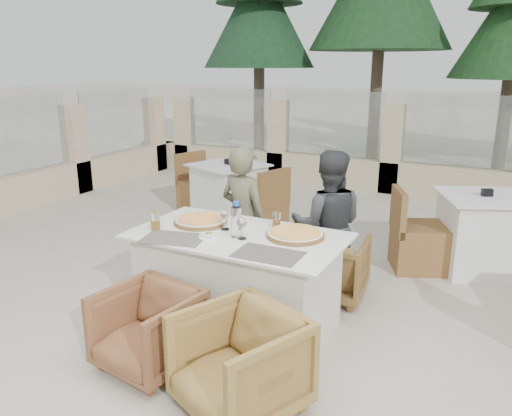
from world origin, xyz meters
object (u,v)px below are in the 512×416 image
at_px(armchair_near_right, 239,363).
at_px(bg_table_b, 482,234).
at_px(water_bottle, 236,219).
at_px(beer_glass_right, 277,219).
at_px(wine_glass_centre, 225,218).
at_px(armchair_far_right, 332,267).
at_px(beer_glass_left, 155,221).
at_px(armchair_near_left, 148,329).
at_px(diner_left, 244,219).
at_px(olive_dish, 209,235).
at_px(bg_table_a, 229,193).
at_px(wine_glass_near, 242,227).
at_px(armchair_far_left, 243,253).
at_px(dining_table, 238,282).
at_px(pizza_left, 201,220).
at_px(diner_right, 328,226).
at_px(pizza_right, 295,233).

height_order(armchair_near_right, bg_table_b, bg_table_b).
bearing_deg(water_bottle, beer_glass_right, 63.68).
height_order(water_bottle, armchair_near_right, water_bottle).
distance_m(wine_glass_centre, armchair_far_right, 1.17).
xyz_separation_m(beer_glass_left, armchair_near_left, (0.35, -0.56, -0.56)).
bearing_deg(wine_glass_centre, beer_glass_left, -153.37).
xyz_separation_m(beer_glass_right, diner_left, (-0.49, 0.36, -0.17)).
bearing_deg(olive_dish, water_bottle, 35.25).
bearing_deg(armchair_far_right, bg_table_a, -43.03).
bearing_deg(beer_glass_left, bg_table_b, 45.93).
xyz_separation_m(wine_glass_near, beer_glass_left, (-0.70, -0.12, -0.02)).
bearing_deg(wine_glass_near, armchair_far_left, 118.84).
bearing_deg(water_bottle, armchair_far_right, 63.84).
relative_size(water_bottle, olive_dish, 2.46).
bearing_deg(water_bottle, dining_table, 109.12).
bearing_deg(armchair_far_left, pizza_left, 69.77).
relative_size(armchair_near_right, diner_left, 0.51).
distance_m(water_bottle, bg_table_a, 2.84).
distance_m(pizza_left, wine_glass_centre, 0.27).
bearing_deg(beer_glass_left, diner_right, 44.12).
xyz_separation_m(wine_glass_near, armchair_far_right, (0.39, 0.93, -0.58)).
xyz_separation_m(diner_left, bg_table_b, (1.90, 1.45, -0.28)).
xyz_separation_m(armchair_far_right, diner_left, (-0.77, -0.21, 0.38)).
xyz_separation_m(pizza_left, armchair_far_left, (0.00, 0.69, -0.52)).
relative_size(pizza_left, water_bottle, 1.57).
xyz_separation_m(pizza_right, armchair_far_left, (-0.80, 0.64, -0.52)).
relative_size(pizza_right, armchair_near_left, 0.70).
distance_m(beer_glass_right, diner_right, 0.61).
bearing_deg(beer_glass_right, wine_glass_centre, -143.88).
xyz_separation_m(dining_table, wine_glass_centre, (-0.14, 0.06, 0.48)).
height_order(pizza_right, bg_table_a, pizza_right).
xyz_separation_m(beer_glass_left, olive_dish, (0.47, 0.02, -0.05)).
distance_m(olive_dish, bg_table_a, 2.84).
height_order(beer_glass_left, armchair_far_left, beer_glass_left).
distance_m(water_bottle, armchair_near_left, 0.99).
relative_size(pizza_right, water_bottle, 1.59).
bearing_deg(bg_table_b, wine_glass_near, -148.41).
height_order(armchair_far_right, diner_right, diner_right).
distance_m(wine_glass_centre, bg_table_a, 2.66).
bearing_deg(water_bottle, pizza_right, 26.43).
bearing_deg(armchair_near_left, wine_glass_near, 70.73).
bearing_deg(armchair_near_left, beer_glass_right, 74.37).
bearing_deg(diner_left, wine_glass_centre, 116.50).
height_order(dining_table, pizza_left, pizza_left).
bearing_deg(armchair_near_left, armchair_near_right, 0.73).
bearing_deg(bg_table_a, wine_glass_centre, -40.52).
bearing_deg(bg_table_a, bg_table_b, 15.35).
bearing_deg(wine_glass_near, wine_glass_centre, 150.29).
xyz_separation_m(armchair_far_left, armchair_far_right, (0.86, 0.07, 0.00)).
xyz_separation_m(wine_glass_centre, armchair_far_left, (-0.25, 0.73, -0.59)).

